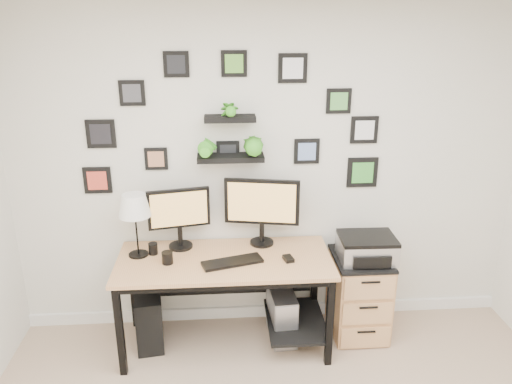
{
  "coord_description": "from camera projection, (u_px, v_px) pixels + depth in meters",
  "views": [
    {
      "loc": [
        -0.37,
        -1.7,
        2.48
      ],
      "look_at": [
        -0.11,
        1.83,
        1.2
      ],
      "focal_mm": 35.0,
      "sensor_mm": 36.0,
      "label": 1
    }
  ],
  "objects": [
    {
      "name": "pc_tower_grey",
      "position": [
        282.0,
        314.0,
        3.99
      ],
      "size": [
        0.21,
        0.43,
        0.41
      ],
      "color": "gray",
      "rests_on": "ground"
    },
    {
      "name": "keyboard",
      "position": [
        232.0,
        262.0,
        3.64
      ],
      "size": [
        0.46,
        0.26,
        0.02
      ],
      "primitive_type": "cube",
      "rotation": [
        0.0,
        0.0,
        0.28
      ],
      "color": "black",
      "rests_on": "desk"
    },
    {
      "name": "wall_decor",
      "position": [
        235.0,
        131.0,
        3.7
      ],
      "size": [
        2.28,
        0.18,
        1.06
      ],
      "color": "black",
      "rests_on": "ground"
    },
    {
      "name": "mug",
      "position": [
        167.0,
        258.0,
        3.63
      ],
      "size": [
        0.08,
        0.08,
        0.09
      ],
      "primitive_type": "cylinder",
      "color": "black",
      "rests_on": "desk"
    },
    {
      "name": "table_lamp",
      "position": [
        134.0,
        207.0,
        3.63
      ],
      "size": [
        0.24,
        0.24,
        0.49
      ],
      "color": "black",
      "rests_on": "desk"
    },
    {
      "name": "pen_cup",
      "position": [
        153.0,
        249.0,
        3.77
      ],
      "size": [
        0.07,
        0.07,
        0.09
      ],
      "primitive_type": "cylinder",
      "color": "black",
      "rests_on": "desk"
    },
    {
      "name": "room",
      "position": [
        268.0,
        311.0,
        4.31
      ],
      "size": [
        4.0,
        4.0,
        4.0
      ],
      "color": "tan",
      "rests_on": "ground"
    },
    {
      "name": "file_cabinet",
      "position": [
        359.0,
        295.0,
        4.02
      ],
      "size": [
        0.43,
        0.53,
        0.67
      ],
      "color": "tan",
      "rests_on": "ground"
    },
    {
      "name": "monitor_right",
      "position": [
        262.0,
        206.0,
        3.84
      ],
      "size": [
        0.57,
        0.22,
        0.54
      ],
      "color": "black",
      "rests_on": "desk"
    },
    {
      "name": "printer",
      "position": [
        367.0,
        248.0,
        3.84
      ],
      "size": [
        0.43,
        0.35,
        0.19
      ],
      "color": "silver",
      "rests_on": "file_cabinet"
    },
    {
      "name": "monitor_left",
      "position": [
        179.0,
        214.0,
        3.79
      ],
      "size": [
        0.47,
        0.22,
        0.48
      ],
      "color": "black",
      "rests_on": "desk"
    },
    {
      "name": "pc_tower_black",
      "position": [
        149.0,
        316.0,
        3.93
      ],
      "size": [
        0.26,
        0.47,
        0.45
      ],
      "primitive_type": "cube",
      "rotation": [
        0.0,
        0.0,
        0.14
      ],
      "color": "black",
      "rests_on": "ground"
    },
    {
      "name": "desk",
      "position": [
        230.0,
        271.0,
        3.79
      ],
      "size": [
        1.6,
        0.7,
        0.75
      ],
      "color": "tan",
      "rests_on": "ground"
    },
    {
      "name": "mouse",
      "position": [
        288.0,
        259.0,
        3.68
      ],
      "size": [
        0.08,
        0.11,
        0.03
      ],
      "primitive_type": "cube",
      "rotation": [
        0.0,
        0.0,
        0.23
      ],
      "color": "black",
      "rests_on": "desk"
    }
  ]
}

